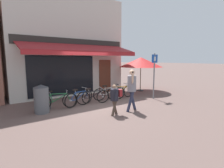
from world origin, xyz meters
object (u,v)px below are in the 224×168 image
at_px(bicycle_orange, 120,92).
at_px(litter_bin, 41,99).
at_px(bicycle_green, 57,101).
at_px(bicycle_silver, 109,93).
at_px(parking_sign, 154,71).
at_px(bicycle_blue, 79,98).
at_px(bicycle_black, 93,97).
at_px(pedestrian_adult, 132,86).
at_px(pedestrian_child, 115,96).
at_px(cafe_parasol, 141,62).

bearing_deg(bicycle_orange, litter_bin, -174.68).
distance_m(bicycle_green, bicycle_silver, 2.80).
bearing_deg(bicycle_orange, parking_sign, -38.07).
height_order(bicycle_blue, bicycle_black, same).
distance_m(bicycle_orange, parking_sign, 2.14).
distance_m(bicycle_silver, bicycle_orange, 0.76).
bearing_deg(bicycle_black, pedestrian_adult, -56.73).
bearing_deg(litter_bin, parking_sign, -9.94).
xyz_separation_m(pedestrian_child, litter_bin, (-2.24, 1.92, -0.15)).
height_order(pedestrian_child, parking_sign, parking_sign).
bearing_deg(bicycle_blue, pedestrian_adult, -70.55).
xyz_separation_m(bicycle_blue, litter_bin, (-1.70, -0.10, 0.22)).
bearing_deg(bicycle_green, litter_bin, -146.24).
bearing_deg(parking_sign, pedestrian_child, -164.48).
distance_m(bicycle_green, bicycle_orange, 3.56).
bearing_deg(bicycle_black, litter_bin, -169.29).
bearing_deg(cafe_parasol, pedestrian_child, -146.03).
distance_m(pedestrian_adult, litter_bin, 3.70).
relative_size(bicycle_green, pedestrian_child, 1.46).
bearing_deg(bicycle_silver, bicycle_blue, -160.58).
distance_m(litter_bin, cafe_parasol, 7.00).
bearing_deg(bicycle_orange, bicycle_blue, -175.11).
distance_m(bicycle_green, cafe_parasol, 6.35).
bearing_deg(bicycle_orange, pedestrian_child, -130.80).
bearing_deg(parking_sign, bicycle_blue, 164.57).
height_order(bicycle_blue, cafe_parasol, cafe_parasol).
relative_size(bicycle_black, cafe_parasol, 0.57).
distance_m(bicycle_green, bicycle_blue, 1.02).
bearing_deg(bicycle_blue, litter_bin, 167.23).
xyz_separation_m(bicycle_silver, pedestrian_adult, (-0.36, -2.10, 0.70)).
distance_m(bicycle_black, pedestrian_adult, 2.15).
height_order(bicycle_blue, parking_sign, parking_sign).
bearing_deg(parking_sign, bicycle_green, 166.16).
xyz_separation_m(bicycle_black, bicycle_silver, (1.11, 0.22, 0.01)).
relative_size(litter_bin, cafe_parasol, 0.40).
xyz_separation_m(pedestrian_adult, cafe_parasol, (3.64, 3.04, 0.88)).
distance_m(bicycle_green, pedestrian_adult, 3.32).
bearing_deg(bicycle_blue, parking_sign, -31.48).
xyz_separation_m(bicycle_silver, cafe_parasol, (3.28, 0.94, 1.58)).
relative_size(bicycle_blue, bicycle_black, 1.00).
height_order(pedestrian_adult, pedestrian_child, pedestrian_adult).
distance_m(bicycle_silver, pedestrian_child, 2.48).
bearing_deg(bicycle_blue, bicycle_green, 156.47).
distance_m(bicycle_blue, pedestrian_adult, 2.56).
relative_size(bicycle_orange, pedestrian_child, 1.45).
xyz_separation_m(bicycle_blue, cafe_parasol, (5.07, 1.03, 1.58)).
xyz_separation_m(pedestrian_adult, pedestrian_child, (-0.89, -0.01, -0.33)).
height_order(bicycle_black, bicycle_orange, bicycle_black).
relative_size(bicycle_green, bicycle_orange, 1.01).
relative_size(bicycle_orange, parking_sign, 0.71).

